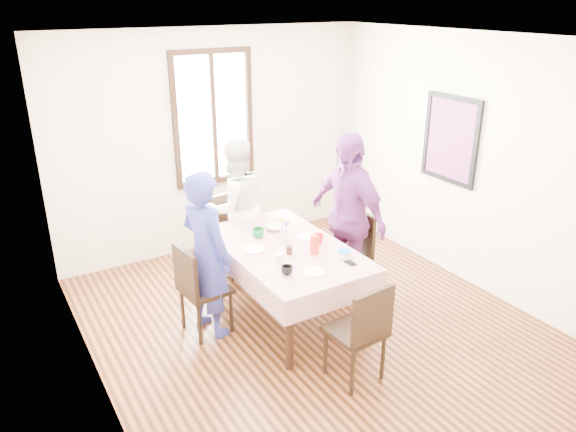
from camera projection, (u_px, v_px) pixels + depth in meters
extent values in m
plane|color=black|center=(313.00, 324.00, 5.42)|extent=(4.50, 4.50, 0.00)
plane|color=#EFE4C6|center=(214.00, 142.00, 6.71)|extent=(4.00, 0.00, 4.00)
plane|color=#EFE4C6|center=(471.00, 163.00, 5.87)|extent=(0.00, 4.50, 4.50)
cube|color=black|center=(213.00, 118.00, 6.58)|extent=(1.02, 0.06, 1.62)
cube|color=white|center=(213.00, 118.00, 6.59)|extent=(0.90, 0.02, 1.50)
cube|color=red|center=(451.00, 139.00, 6.03)|extent=(0.04, 0.76, 0.96)
cube|color=black|center=(285.00, 282.00, 5.45)|extent=(0.94, 1.64, 0.75)
cube|color=#60040F|center=(285.00, 247.00, 5.31)|extent=(1.06, 1.76, 0.01)
cube|color=black|center=(205.00, 289.00, 5.17)|extent=(0.46, 0.46, 0.91)
cube|color=black|center=(346.00, 255.00, 5.84)|extent=(0.43, 0.43, 0.91)
cube|color=black|center=(235.00, 235.00, 6.32)|extent=(0.48, 0.48, 0.91)
cube|color=black|center=(355.00, 330.00, 4.52)|extent=(0.45, 0.45, 0.91)
imported|color=navy|center=(205.00, 255.00, 5.05)|extent=(0.54, 0.67, 1.61)
imported|color=white|center=(235.00, 208.00, 6.17)|extent=(0.79, 0.63, 1.60)
imported|color=#76337D|center=(346.00, 217.00, 5.66)|extent=(0.54, 1.08, 1.79)
imported|color=black|center=(287.00, 270.00, 4.77)|extent=(0.13, 0.13, 0.08)
imported|color=red|center=(319.00, 239.00, 5.36)|extent=(0.11, 0.11, 0.09)
imported|color=#0C7226|center=(258.00, 233.00, 5.50)|extent=(0.12, 0.12, 0.09)
imported|color=white|center=(275.00, 227.00, 5.68)|extent=(0.23, 0.23, 0.05)
cube|color=red|center=(315.00, 245.00, 5.12)|extent=(0.06, 0.06, 0.19)
cylinder|color=white|center=(344.00, 255.00, 5.06)|extent=(0.13, 0.13, 0.07)
cylinder|color=black|center=(289.00, 250.00, 5.14)|extent=(0.06, 0.06, 0.08)
cylinder|color=silver|center=(280.00, 259.00, 4.95)|extent=(0.07, 0.07, 0.10)
cube|color=black|center=(350.00, 263.00, 4.98)|extent=(0.07, 0.13, 0.01)
cylinder|color=silver|center=(284.00, 236.00, 5.36)|extent=(0.08, 0.08, 0.15)
cylinder|color=white|center=(254.00, 249.00, 5.24)|extent=(0.20, 0.20, 0.01)
cylinder|color=white|center=(306.00, 237.00, 5.50)|extent=(0.20, 0.20, 0.01)
cylinder|color=white|center=(314.00, 272.00, 4.81)|extent=(0.20, 0.20, 0.01)
cylinder|color=blue|center=(344.00, 251.00, 5.05)|extent=(0.12, 0.12, 0.01)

